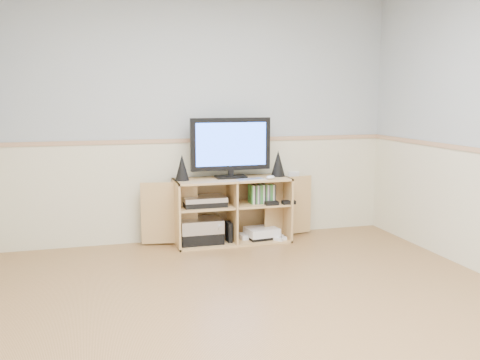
# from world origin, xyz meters

# --- Properties ---
(room) EXTENTS (4.04, 4.54, 2.54)m
(room) POSITION_xyz_m (-0.06, 0.12, 1.22)
(room) COLOR #A77C4A
(room) RESTS_ON ground
(media_cabinet) EXTENTS (1.80, 0.43, 0.65)m
(media_cabinet) POSITION_xyz_m (0.25, 2.06, 0.33)
(media_cabinet) COLOR tan
(media_cabinet) RESTS_ON floor
(monitor) EXTENTS (0.81, 0.18, 0.60)m
(monitor) POSITION_xyz_m (0.25, 2.05, 0.97)
(monitor) COLOR black
(monitor) RESTS_ON media_cabinet
(speaker_left) EXTENTS (0.14, 0.14, 0.25)m
(speaker_left) POSITION_xyz_m (-0.24, 2.02, 0.78)
(speaker_left) COLOR black
(speaker_left) RESTS_ON media_cabinet
(speaker_right) EXTENTS (0.14, 0.14, 0.27)m
(speaker_right) POSITION_xyz_m (0.75, 2.02, 0.78)
(speaker_right) COLOR black
(speaker_right) RESTS_ON media_cabinet
(keyboard) EXTENTS (0.29, 0.16, 0.01)m
(keyboard) POSITION_xyz_m (0.40, 1.86, 0.66)
(keyboard) COLOR white
(keyboard) RESTS_ON media_cabinet
(mouse) EXTENTS (0.11, 0.10, 0.04)m
(mouse) POSITION_xyz_m (0.61, 1.86, 0.67)
(mouse) COLOR white
(mouse) RESTS_ON media_cabinet
(av_components) EXTENTS (0.51, 0.31, 0.47)m
(av_components) POSITION_xyz_m (-0.06, 2.00, 0.22)
(av_components) COLOR black
(av_components) RESTS_ON media_cabinet
(game_consoles) EXTENTS (0.46, 0.30, 0.11)m
(game_consoles) POSITION_xyz_m (0.55, 1.99, 0.07)
(game_consoles) COLOR white
(game_consoles) RESTS_ON media_cabinet
(game_cases) EXTENTS (0.25, 0.13, 0.19)m
(game_cases) POSITION_xyz_m (0.56, 1.98, 0.48)
(game_cases) COLOR #3F8C3F
(game_cases) RESTS_ON media_cabinet
(wall_outlet) EXTENTS (0.12, 0.03, 0.12)m
(wall_outlet) POSITION_xyz_m (1.00, 2.23, 0.60)
(wall_outlet) COLOR white
(wall_outlet) RESTS_ON wall_back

